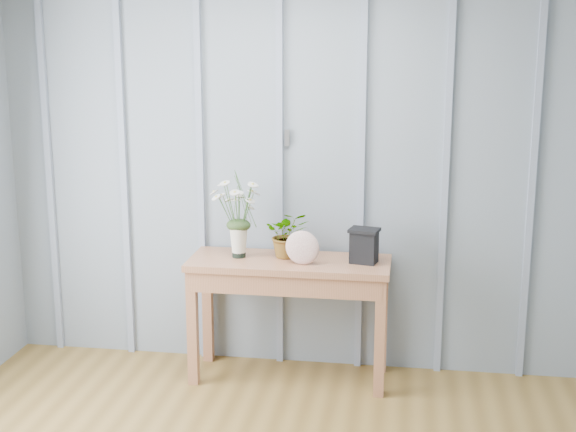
% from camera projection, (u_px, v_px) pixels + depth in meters
% --- Properties ---
extents(room_shell, '(4.00, 4.50, 2.50)m').
position_uv_depth(room_shell, '(286.00, 53.00, 3.43)').
color(room_shell, gray).
rests_on(room_shell, ground).
extents(sideboard, '(1.20, 0.45, 0.75)m').
position_uv_depth(sideboard, '(289.00, 278.00, 4.80)').
color(sideboard, '#9C6343').
rests_on(sideboard, ground).
extents(daisy_vase, '(0.36, 0.27, 0.51)m').
position_uv_depth(daisy_vase, '(238.00, 205.00, 4.76)').
color(daisy_vase, black).
rests_on(daisy_vase, sideboard).
extents(spider_plant, '(0.29, 0.26, 0.29)m').
position_uv_depth(spider_plant, '(288.00, 234.00, 4.80)').
color(spider_plant, '#223818').
rests_on(spider_plant, sideboard).
extents(felt_disc_vessel, '(0.21, 0.08, 0.20)m').
position_uv_depth(felt_disc_vessel, '(302.00, 248.00, 4.66)').
color(felt_disc_vessel, '#97555E').
rests_on(felt_disc_vessel, sideboard).
extents(carved_box, '(0.19, 0.16, 0.21)m').
position_uv_depth(carved_box, '(364.00, 245.00, 4.69)').
color(carved_box, black).
rests_on(carved_box, sideboard).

